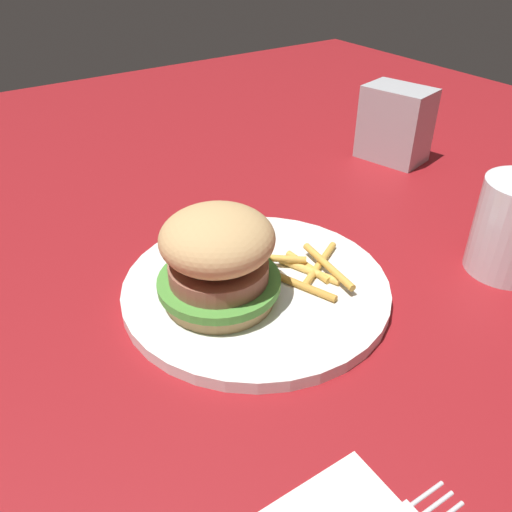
# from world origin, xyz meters

# --- Properties ---
(ground_plane) EXTENTS (1.60, 1.60, 0.00)m
(ground_plane) POSITION_xyz_m (0.00, 0.00, 0.00)
(ground_plane) COLOR maroon
(plate) EXTENTS (0.25, 0.25, 0.01)m
(plate) POSITION_xyz_m (0.01, -0.02, 0.01)
(plate) COLOR white
(plate) RESTS_ON ground_plane
(sandwich) EXTENTS (0.11, 0.11, 0.09)m
(sandwich) POSITION_xyz_m (0.01, -0.06, 0.06)
(sandwich) COLOR tan
(sandwich) RESTS_ON plate
(fries_pile) EXTENTS (0.10, 0.10, 0.01)m
(fries_pile) POSITION_xyz_m (0.03, 0.03, 0.02)
(fries_pile) COLOR gold
(fries_pile) RESTS_ON plate
(napkin_dispenser) EXTENTS (0.10, 0.08, 0.10)m
(napkin_dispenser) POSITION_xyz_m (-0.14, 0.32, 0.05)
(napkin_dispenser) COLOR #B7BABF
(napkin_dispenser) RESTS_ON ground_plane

